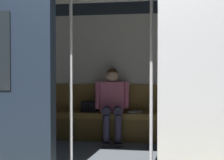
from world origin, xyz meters
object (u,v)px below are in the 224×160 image
train_car (113,45)px  handbag (89,106)px  bench_seat (125,119)px  book (135,112)px  grab_pole_far (151,78)px  grab_pole_door (71,78)px  person_seated (112,99)px

train_car → handbag: size_ratio=24.62×
bench_seat → handbag: bearing=-5.0°
handbag → book: 0.78m
handbag → book: (-0.77, 0.04, -0.07)m
grab_pole_far → train_car: bearing=-51.0°
book → grab_pole_door: 1.82m
person_seated → grab_pole_far: bearing=113.4°
bench_seat → grab_pole_far: (-0.44, 1.53, 0.70)m
person_seated → book: bearing=-169.8°
handbag → grab_pole_far: (-1.04, 1.59, 0.51)m
handbag → grab_pole_door: 1.73m
train_car → grab_pole_door: (0.37, 0.69, -0.42)m
train_car → grab_pole_door: train_car is taller
book → person_seated: bearing=36.8°
bench_seat → grab_pole_far: grab_pole_far is taller
book → grab_pole_far: grab_pole_far is taller
book → grab_pole_door: size_ratio=0.11×
grab_pole_far → grab_pole_door: bearing=4.2°
bench_seat → handbag: 0.63m
grab_pole_door → grab_pole_far: size_ratio=1.00×
train_car → book: train_car is taller
book → grab_pole_door: (0.61, 1.61, 0.58)m
person_seated → grab_pole_door: (0.24, 1.55, 0.37)m
handbag → book: size_ratio=1.18×
bench_seat → book: (-0.17, -0.01, 0.12)m
book → grab_pole_far: size_ratio=0.11×
handbag → person_seated: bearing=165.3°
bench_seat → grab_pole_door: size_ratio=1.51×
train_car → person_seated: train_car is taller
person_seated → book: 0.43m
grab_pole_far → book: bearing=-80.1°
train_car → handbag: 1.43m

